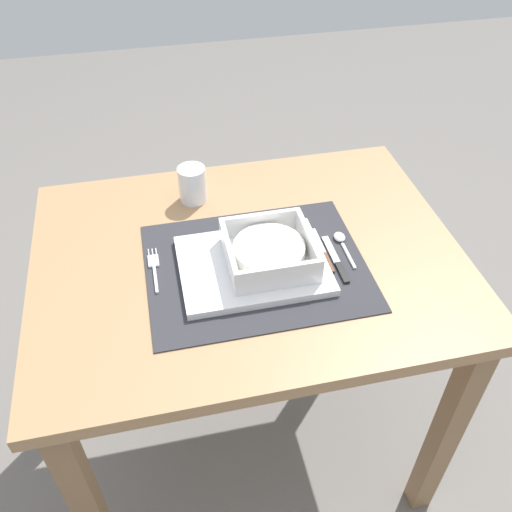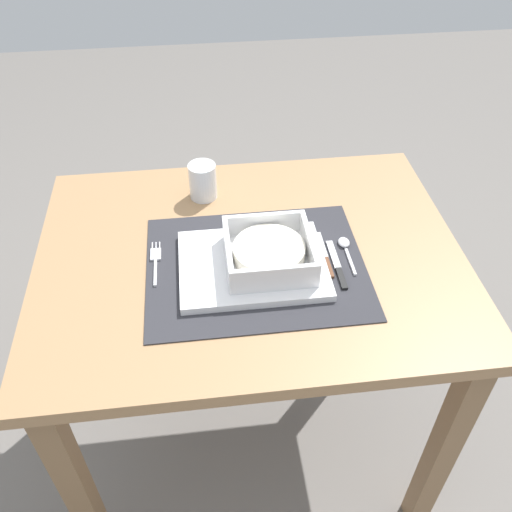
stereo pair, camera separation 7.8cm
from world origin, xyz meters
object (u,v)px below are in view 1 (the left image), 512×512
Objects in this scene: dining_table at (248,290)px; butter_knife at (337,262)px; fork at (154,266)px; bread_knife at (323,253)px; drinking_glass at (193,186)px; spoon at (342,241)px; porridge_bowl at (269,252)px.

dining_table is 6.22× the size of butter_knife.
fork is 0.35m from bread_knife.
bread_knife is 1.64× the size of drinking_glass.
drinking_glass is at bearing 111.77° from dining_table.
bread_knife is (-0.05, -0.02, -0.00)m from spoon.
bread_knife is (0.15, -0.04, 0.12)m from dining_table.
bread_knife is at bearing 120.47° from butter_knife.
butter_knife is at bearing -116.19° from spoon.
butter_knife is 0.04m from bread_knife.
fork is 0.91× the size of butter_knife.
porridge_bowl is at bearing 171.10° from butter_knife.
bread_knife reaches higher than dining_table.
drinking_glass reaches higher than butter_knife.
dining_table is 8.06× the size of spoon.
drinking_glass is (0.11, 0.22, 0.03)m from fork.
dining_table is 5.20× the size of porridge_bowl.
spoon is at bearing -5.84° from fork.
dining_table is 0.27m from drinking_glass.
drinking_glass is at bearing 114.15° from porridge_bowl.
dining_table is at bearing 123.39° from porridge_bowl.
butter_knife reaches higher than dining_table.
bread_knife is (-0.02, 0.03, -0.00)m from butter_knife.
dining_table is 6.80× the size of fork.
porridge_bowl is 1.31× the size of fork.
spoon reaches higher than dining_table.
drinking_glass is at bearing 131.85° from butter_knife.
bread_knife is at bearing -14.19° from dining_table.
fork is (-0.19, -0.00, 0.12)m from dining_table.
drinking_glass is (-0.29, 0.23, 0.03)m from spoon.
spoon is 0.05m from bread_knife.
spoon is 0.79× the size of bread_knife.
bread_knife is (0.12, 0.01, -0.03)m from porridge_bowl.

